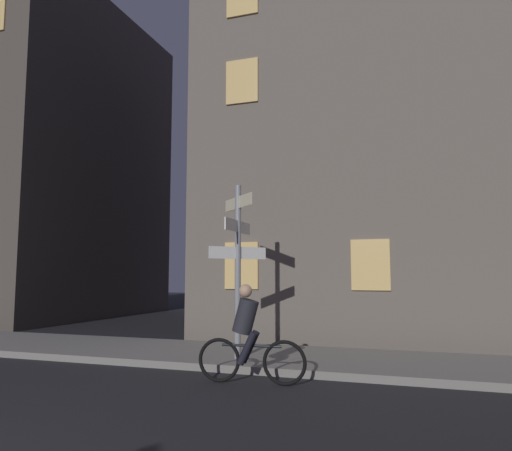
# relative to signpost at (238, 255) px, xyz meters

# --- Properties ---
(sidewalk_kerb) EXTENTS (40.00, 2.79, 0.14)m
(sidewalk_kerb) POSITION_rel_signpost_xyz_m (-1.27, 0.67, -2.09)
(sidewalk_kerb) COLOR gray
(sidewalk_kerb) RESTS_ON ground_plane
(signpost) EXTENTS (0.90, 1.37, 3.42)m
(signpost) POSITION_rel_signpost_xyz_m (0.00, 0.00, 0.00)
(signpost) COLOR gray
(signpost) RESTS_ON sidewalk_kerb
(cyclist) EXTENTS (1.82, 0.36, 1.61)m
(cyclist) POSITION_rel_signpost_xyz_m (0.71, -1.39, -1.41)
(cyclist) COLOR black
(cyclist) RESTS_ON ground_plane
(building_left_block) EXTENTS (8.77, 9.80, 13.26)m
(building_left_block) POSITION_rel_signpost_xyz_m (-12.89, 7.78, 4.47)
(building_left_block) COLOR #4C443D
(building_left_block) RESTS_ON ground_plane
(building_right_block) EXTENTS (12.95, 9.54, 12.82)m
(building_right_block) POSITION_rel_signpost_xyz_m (3.96, 7.40, 4.25)
(building_right_block) COLOR #6B6056
(building_right_block) RESTS_ON ground_plane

